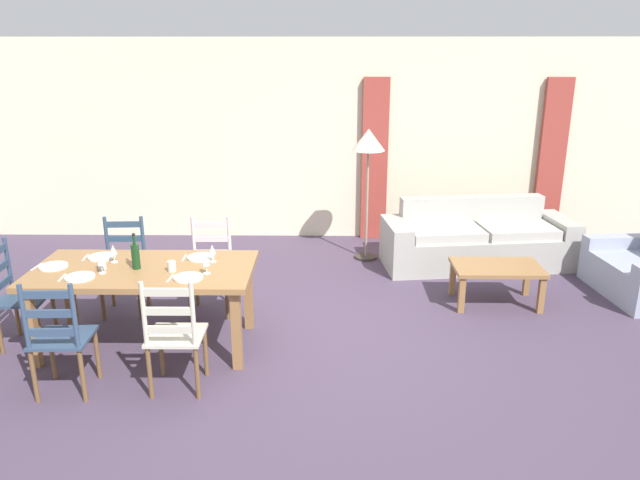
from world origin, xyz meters
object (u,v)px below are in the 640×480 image
Objects in this scene: coffee_cup_primary at (172,266)px; dining_chair_head_west at (17,295)px; dining_table at (144,277)px; couch at (476,241)px; dining_chair_near_left at (60,338)px; wine_glass_near_right at (206,261)px; wine_glass_far_left at (113,250)px; wine_glass_far_right at (212,250)px; wine_bottle at (136,256)px; wine_glass_near_left at (101,261)px; dining_chair_far_right at (211,266)px; coffee_cup_secondary at (102,264)px; dining_chair_far_left at (124,266)px; dining_chair_near_right at (174,335)px; standing_lamp at (368,148)px; coffee_table at (497,272)px.

dining_chair_head_west is at bearing 175.80° from coffee_cup_primary.
couch reaches higher than dining_table.
wine_glass_near_right is (1.01, 0.65, 0.38)m from dining_chair_near_left.
wine_glass_far_left is (-0.88, 0.27, 0.00)m from wine_glass_near_right.
dining_chair_head_west is (-0.73, 0.81, 0.00)m from dining_chair_near_left.
couch is (2.85, 2.04, -0.57)m from wine_glass_far_right.
coffee_cup_primary is at bearing -10.89° from wine_bottle.
dining_chair_near_left reaches higher than wine_glass_near_left.
dining_chair_far_right is 1.75m from dining_chair_head_west.
dining_chair_far_left is at bearing 97.29° from coffee_cup_secondary.
wine_glass_near_right is 0.92m from wine_glass_far_left.
dining_chair_near_left reaches higher than coffee_cup_secondary.
wine_glass_near_left is (-0.74, 0.60, 0.38)m from dining_chair_near_right.
standing_lamp is (2.13, 2.40, 0.54)m from wine_bottle.
wine_glass_near_left is at bearing -156.07° from dining_table.
coffee_cup_secondary is (-0.34, -0.05, 0.13)m from dining_table.
coffee_cup_primary reaches higher than coffee_table.
dining_chair_far_left is 0.99m from wine_glass_near_left.
dining_chair_far_left reaches higher than wine_glass_far_left.
wine_glass_far_left is 1.79× the size of coffee_cup_primary.
dining_chair_head_west is at bearing -154.56° from dining_chair_far_right.
wine_bottle reaches higher than coffee_cup_secondary.
wine_bottle is 0.35× the size of coffee_table.
dining_chair_near_right reaches higher than wine_glass_far_right.
dining_chair_near_right is at bearing -135.64° from couch.
wine_glass_near_left is at bearing -174.77° from coffee_cup_primary.
dining_chair_head_west is at bearing 174.77° from wine_glass_near_right.
coffee_table is (3.35, 0.98, -0.31)m from dining_table.
dining_table is at bearing 7.79° from coffee_cup_secondary.
coffee_cup_primary is at bearing -49.88° from dining_chair_far_left.
wine_glass_far_right is 0.39m from coffee_cup_primary.
dining_chair_near_right is at bearing 3.62° from dining_chair_near_left.
wine_glass_near_right reaches higher than coffee_cup_primary.
couch reaches higher than coffee_table.
wine_bottle is 0.33m from coffee_cup_primary.
standing_lamp reaches higher than dining_table.
standing_lamp reaches higher than dining_chair_near_left.
wine_glass_far_left is (0.13, 0.92, 0.38)m from dining_chair_near_left.
dining_chair_far_right is 2.49m from standing_lamp.
wine_glass_near_right is 2.99m from standing_lamp.
dining_table is at bearing -24.69° from wine_glass_far_left.
dining_chair_far_left reaches higher than dining_table.
couch is (3.48, 2.22, -0.58)m from wine_bottle.
wine_bottle is (0.38, 0.76, 0.39)m from dining_chair_near_left.
couch is (3.85, 2.98, -0.19)m from dining_chair_near_left.
wine_glass_far_right is (0.15, 0.89, 0.38)m from dining_chair_near_right.
dining_chair_near_right is at bearing -89.88° from dining_chair_far_right.
wine_glass_near_right is at bearing 32.79° from dining_chair_near_left.
wine_bottle is 0.19× the size of standing_lamp.
coffee_table is at bearing 16.35° from dining_table.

